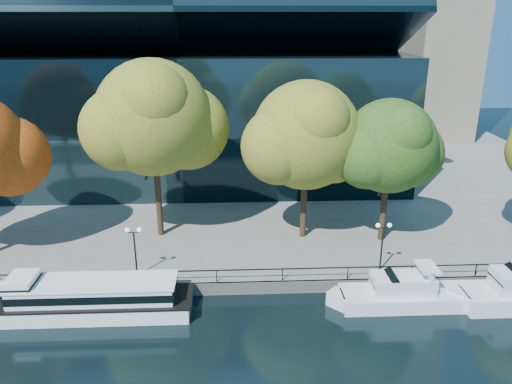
{
  "coord_description": "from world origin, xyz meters",
  "views": [
    {
      "loc": [
        1.45,
        -30.15,
        20.16
      ],
      "look_at": [
        3.2,
        8.0,
        6.47
      ],
      "focal_mm": 35.0,
      "sensor_mm": 36.0,
      "label": 1
    }
  ],
  "objects_px": {
    "tree_3": "(308,138)",
    "lamp_1": "(134,240)",
    "cruiser_near": "(402,293)",
    "tour_boat": "(82,297)",
    "tree_2": "(155,120)",
    "tree_4": "(391,148)",
    "lamp_2": "(383,236)"
  },
  "relations": [
    {
      "from": "tree_3",
      "to": "lamp_1",
      "type": "xyz_separation_m",
      "value": [
        -14.01,
        -6.67,
        -6.21
      ]
    },
    {
      "from": "cruiser_near",
      "to": "tree_3",
      "type": "bearing_deg",
      "value": 119.37
    },
    {
      "from": "tour_boat",
      "to": "tree_2",
      "type": "bearing_deg",
      "value": 69.03
    },
    {
      "from": "cruiser_near",
      "to": "tree_4",
      "type": "height_order",
      "value": "tree_4"
    },
    {
      "from": "tour_boat",
      "to": "lamp_2",
      "type": "bearing_deg",
      "value": 9.0
    },
    {
      "from": "lamp_2",
      "to": "tree_4",
      "type": "bearing_deg",
      "value": 71.67
    },
    {
      "from": "tree_4",
      "to": "cruiser_near",
      "type": "bearing_deg",
      "value": -97.37
    },
    {
      "from": "tree_4",
      "to": "lamp_2",
      "type": "relative_size",
      "value": 3.14
    },
    {
      "from": "tree_3",
      "to": "tree_2",
      "type": "bearing_deg",
      "value": 176.05
    },
    {
      "from": "tour_boat",
      "to": "tree_3",
      "type": "relative_size",
      "value": 1.14
    },
    {
      "from": "tour_boat",
      "to": "lamp_2",
      "type": "distance_m",
      "value": 22.72
    },
    {
      "from": "tree_2",
      "to": "lamp_1",
      "type": "bearing_deg",
      "value": -97.75
    },
    {
      "from": "tree_2",
      "to": "tree_4",
      "type": "relative_size",
      "value": 1.25
    },
    {
      "from": "tree_2",
      "to": "lamp_2",
      "type": "distance_m",
      "value": 21.0
    },
    {
      "from": "tour_boat",
      "to": "tree_4",
      "type": "distance_m",
      "value": 27.08
    },
    {
      "from": "tree_3",
      "to": "tree_4",
      "type": "bearing_deg",
      "value": -8.7
    },
    {
      "from": "tree_4",
      "to": "lamp_2",
      "type": "bearing_deg",
      "value": -108.33
    },
    {
      "from": "tree_4",
      "to": "lamp_1",
      "type": "xyz_separation_m",
      "value": [
        -20.92,
        -5.61,
        -5.48
      ]
    },
    {
      "from": "tree_4",
      "to": "lamp_2",
      "type": "xyz_separation_m",
      "value": [
        -1.86,
        -5.61,
        -5.48
      ]
    },
    {
      "from": "tour_boat",
      "to": "tree_2",
      "type": "xyz_separation_m",
      "value": [
        4.25,
        11.09,
        10.32
      ]
    },
    {
      "from": "cruiser_near",
      "to": "tree_3",
      "type": "relative_size",
      "value": 0.77
    },
    {
      "from": "tree_2",
      "to": "tree_4",
      "type": "xyz_separation_m",
      "value": [
        19.89,
        -1.96,
        -2.16
      ]
    },
    {
      "from": "tree_3",
      "to": "lamp_1",
      "type": "distance_m",
      "value": 16.71
    },
    {
      "from": "cruiser_near",
      "to": "tree_2",
      "type": "height_order",
      "value": "tree_2"
    },
    {
      "from": "tree_4",
      "to": "tree_3",
      "type": "bearing_deg",
      "value": 171.3
    },
    {
      "from": "tour_boat",
      "to": "cruiser_near",
      "type": "height_order",
      "value": "cruiser_near"
    },
    {
      "from": "tour_boat",
      "to": "tree_3",
      "type": "xyz_separation_m",
      "value": [
        17.23,
        10.2,
        8.89
      ]
    },
    {
      "from": "tree_3",
      "to": "tree_4",
      "type": "distance_m",
      "value": 7.03
    },
    {
      "from": "tour_boat",
      "to": "lamp_1",
      "type": "distance_m",
      "value": 5.48
    },
    {
      "from": "tree_3",
      "to": "lamp_1",
      "type": "height_order",
      "value": "tree_3"
    },
    {
      "from": "tree_4",
      "to": "tour_boat",
      "type": "bearing_deg",
      "value": -159.27
    },
    {
      "from": "tree_2",
      "to": "tree_4",
      "type": "distance_m",
      "value": 20.11
    }
  ]
}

